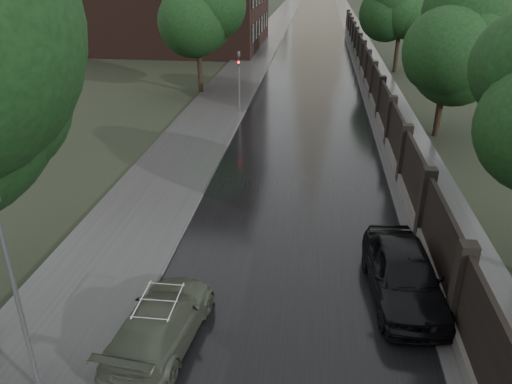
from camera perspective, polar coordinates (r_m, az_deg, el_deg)
name	(u,v)px	position (r m, az deg, el deg)	size (l,w,h in m)	color
fence_right	(370,79)	(39.39, 12.93, 12.48)	(0.45, 75.72, 2.70)	#383533
tree_left_far	(198,21)	(37.52, -6.70, 18.88)	(4.25, 4.25, 7.39)	black
tree_right_b	(449,47)	(29.45, 21.21, 15.22)	(4.08, 4.08, 7.01)	black
tree_right_c	(401,14)	(47.02, 16.26, 18.97)	(4.08, 4.08, 7.01)	black
lamp_post	(18,301)	(11.78, -25.57, -11.18)	(0.25, 0.12, 5.11)	#59595E
traffic_light	(239,77)	(32.40, -1.94, 12.98)	(0.16, 0.32, 4.00)	#59595E
volga_sedan	(161,322)	(13.55, -10.83, -14.40)	(1.80, 4.43, 1.29)	#3F4537
car_right_near	(404,274)	(15.40, 16.53, -8.92)	(1.93, 4.80, 1.64)	black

